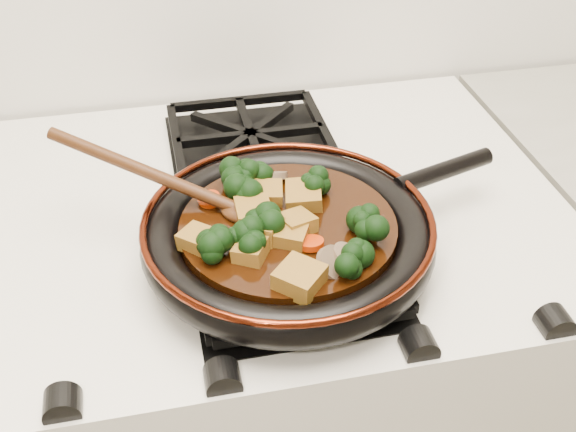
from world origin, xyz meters
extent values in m
cube|color=silver|center=(0.00, 1.69, 0.45)|extent=(0.76, 0.60, 0.90)
cylinder|color=black|center=(0.00, 1.57, 0.93)|extent=(0.30, 0.30, 0.01)
torus|color=black|center=(0.00, 1.57, 0.94)|extent=(0.33, 0.33, 0.04)
torus|color=#4D180B|center=(0.00, 1.57, 0.96)|extent=(0.33, 0.33, 0.01)
cylinder|color=black|center=(0.21, 1.64, 0.96)|extent=(0.14, 0.06, 0.02)
cylinder|color=black|center=(0.00, 1.57, 0.95)|extent=(0.24, 0.24, 0.02)
cube|color=olive|center=(-0.03, 1.55, 0.97)|extent=(0.05, 0.05, 0.03)
cube|color=olive|center=(0.02, 1.60, 0.97)|extent=(0.05, 0.05, 0.03)
cube|color=olive|center=(0.00, 1.54, 0.97)|extent=(0.04, 0.05, 0.02)
cube|color=olive|center=(-0.10, 1.55, 0.97)|extent=(0.05, 0.05, 0.02)
cube|color=olive|center=(-0.04, 1.58, 0.97)|extent=(0.04, 0.05, 0.03)
cube|color=olive|center=(-0.01, 1.47, 0.97)|extent=(0.06, 0.06, 0.02)
cube|color=olive|center=(-0.02, 1.62, 0.97)|extent=(0.04, 0.04, 0.02)
cube|color=olive|center=(-0.05, 1.52, 0.97)|extent=(0.05, 0.05, 0.02)
cube|color=olive|center=(0.01, 1.56, 0.97)|extent=(0.05, 0.05, 0.03)
cylinder|color=#B42B05|center=(-0.09, 1.56, 0.96)|extent=(0.03, 0.03, 0.01)
cylinder|color=#B42B05|center=(-0.03, 1.60, 0.96)|extent=(0.03, 0.03, 0.02)
cylinder|color=#B42B05|center=(-0.08, 1.63, 0.96)|extent=(0.03, 0.03, 0.01)
cylinder|color=#B42B05|center=(0.01, 1.52, 0.96)|extent=(0.03, 0.03, 0.01)
cylinder|color=brown|center=(0.00, 1.66, 0.97)|extent=(0.04, 0.04, 0.02)
cylinder|color=brown|center=(-0.02, 1.66, 0.97)|extent=(0.04, 0.04, 0.03)
cylinder|color=brown|center=(0.04, 1.49, 0.97)|extent=(0.04, 0.04, 0.02)
cylinder|color=brown|center=(0.03, 1.49, 0.97)|extent=(0.05, 0.05, 0.03)
ellipsoid|color=#3E200D|center=(-0.05, 1.59, 0.96)|extent=(0.07, 0.06, 0.02)
cylinder|color=#3E200D|center=(-0.15, 1.65, 0.99)|extent=(0.02, 0.02, 0.24)
camera|label=1|loc=(-0.14, 0.95, 1.45)|focal=45.00mm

